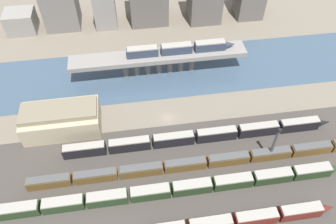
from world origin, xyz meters
name	(u,v)px	position (x,y,z in m)	size (l,w,h in m)	color
ground_plane	(168,119)	(0.00, 0.00, 0.00)	(400.00, 400.00, 0.00)	#756B5B
railbed_yard	(180,181)	(0.00, -24.00, 0.00)	(280.00, 42.00, 0.01)	#423D38
river_water	(159,72)	(0.00, 23.76, 0.00)	(320.00, 29.22, 0.01)	#3D5166
bridge	(159,58)	(0.00, 23.76, 6.76)	(64.73, 7.93, 8.57)	gray
train_on_bridge	(181,48)	(8.18, 23.76, 10.29)	(39.97, 3.14, 3.53)	#2D384C
train_yard_near	(238,220)	(12.58, -38.41, 1.98)	(51.19, 2.93, 4.03)	#5B1E19
train_yard_mid	(176,189)	(-1.68, -27.25, 1.84)	(96.24, 3.14, 3.75)	#23381E
train_yard_far	(211,161)	(10.02, -19.82, 1.75)	(106.92, 2.60, 3.55)	brown
train_yard_outer	(199,136)	(8.30, -10.46, 2.06)	(85.20, 2.75, 4.18)	black
warehouse_building	(61,119)	(-33.98, 1.01, 4.30)	(23.92, 12.60, 9.05)	tan
signal_tower	(274,144)	(27.91, -19.89, 6.82)	(1.00, 0.85, 13.68)	#4C4C51
city_block_far_left	(21,21)	(-55.06, 59.82, 4.51)	(12.22, 10.69, 9.02)	gray
city_block_left	(61,8)	(-37.47, 61.88, 8.33)	(14.41, 13.66, 16.66)	slate
city_block_center	(105,8)	(-18.91, 59.12, 8.08)	(9.24, 10.32, 16.17)	gray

